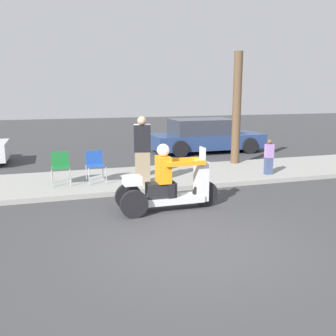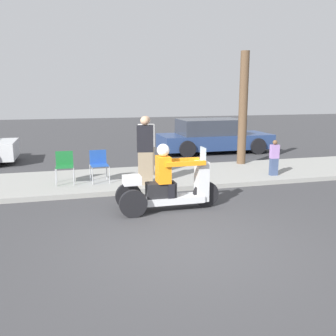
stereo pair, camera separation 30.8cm
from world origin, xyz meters
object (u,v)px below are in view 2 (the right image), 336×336
(folding_chair_curbside, at_px, (65,164))
(folding_chair_set_back, at_px, (99,162))
(spectator_by_tree, at_px, (145,152))
(tree_trunk, at_px, (243,109))
(spectator_with_child, at_px, (147,147))
(parked_car_lot_far, at_px, (213,136))
(motorcycle_trike, at_px, (168,186))
(spectator_far_back, at_px, (274,158))

(folding_chair_curbside, xyz_separation_m, folding_chair_set_back, (0.87, -0.04, 0.00))
(spectator_by_tree, height_order, folding_chair_set_back, spectator_by_tree)
(spectator_by_tree, xyz_separation_m, folding_chair_set_back, (-1.12, 0.64, -0.34))
(folding_chair_set_back, distance_m, tree_trunk, 5.09)
(spectator_with_child, distance_m, parked_car_lot_far, 5.42)
(motorcycle_trike, xyz_separation_m, folding_chair_curbside, (-2.09, 2.54, 0.11))
(tree_trunk, bearing_deg, parked_car_lot_far, 85.61)
(spectator_with_child, bearing_deg, folding_chair_curbside, -171.30)
(tree_trunk, bearing_deg, spectator_far_back, -86.87)
(folding_chair_set_back, height_order, tree_trunk, tree_trunk)
(motorcycle_trike, height_order, spectator_by_tree, spectator_by_tree)
(spectator_far_back, bearing_deg, spectator_by_tree, -178.83)
(tree_trunk, bearing_deg, spectator_by_tree, -151.83)
(parked_car_lot_far, distance_m, tree_trunk, 3.36)
(spectator_by_tree, relative_size, spectator_far_back, 1.73)
(motorcycle_trike, xyz_separation_m, tree_trunk, (3.53, 3.80, 1.40))
(folding_chair_curbside, bearing_deg, spectator_far_back, -5.98)
(spectator_by_tree, relative_size, folding_chair_curbside, 2.12)
(folding_chair_set_back, distance_m, parked_car_lot_far, 6.66)
(spectator_by_tree, bearing_deg, tree_trunk, 28.17)
(spectator_by_tree, distance_m, folding_chair_curbside, 2.13)
(spectator_far_back, bearing_deg, tree_trunk, 93.13)
(spectator_far_back, bearing_deg, folding_chair_curbside, 174.02)
(folding_chair_curbside, height_order, tree_trunk, tree_trunk)
(spectator_with_child, height_order, folding_chair_set_back, spectator_with_child)
(spectator_with_child, bearing_deg, tree_trunk, 15.28)
(spectator_far_back, bearing_deg, folding_chair_set_back, 173.37)
(spectator_far_back, height_order, folding_chair_curbside, spectator_far_back)
(spectator_by_tree, xyz_separation_m, parked_car_lot_far, (3.87, 5.05, -0.31))
(parked_car_lot_far, bearing_deg, spectator_far_back, -91.57)
(folding_chair_set_back, xyz_separation_m, tree_trunk, (4.75, 1.30, 1.29))
(motorcycle_trike, bearing_deg, spectator_far_back, 28.07)
(folding_chair_curbside, height_order, parked_car_lot_far, parked_car_lot_far)
(spectator_by_tree, relative_size, folding_chair_set_back, 2.12)
(folding_chair_curbside, height_order, folding_chair_set_back, same)
(folding_chair_curbside, relative_size, folding_chair_set_back, 1.00)
(motorcycle_trike, bearing_deg, folding_chair_set_back, 116.03)
(spectator_far_back, xyz_separation_m, folding_chair_curbside, (-5.73, 0.60, 0.02))
(folding_chair_curbside, bearing_deg, folding_chair_set_back, -2.39)
(motorcycle_trike, relative_size, tree_trunk, 0.61)
(spectator_far_back, xyz_separation_m, tree_trunk, (-0.10, 1.87, 1.31))
(folding_chair_curbside, bearing_deg, motorcycle_trike, -50.46)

